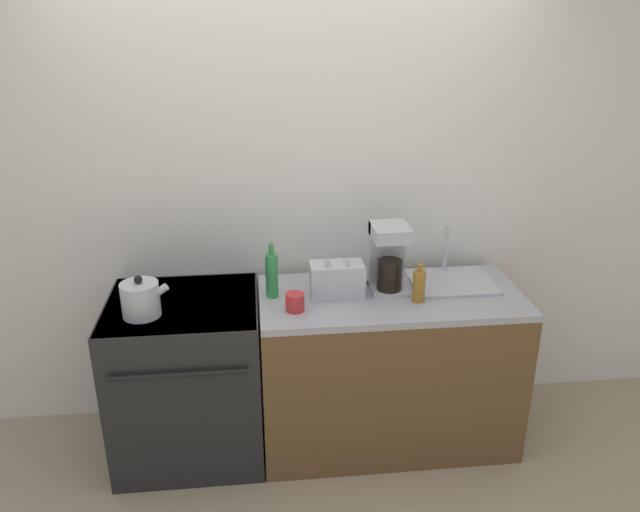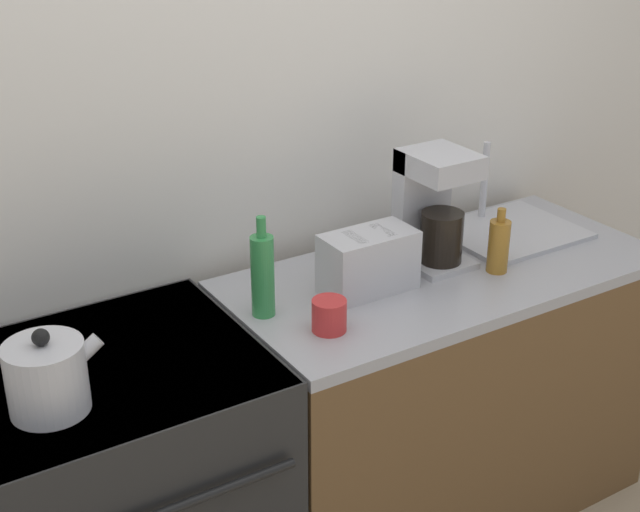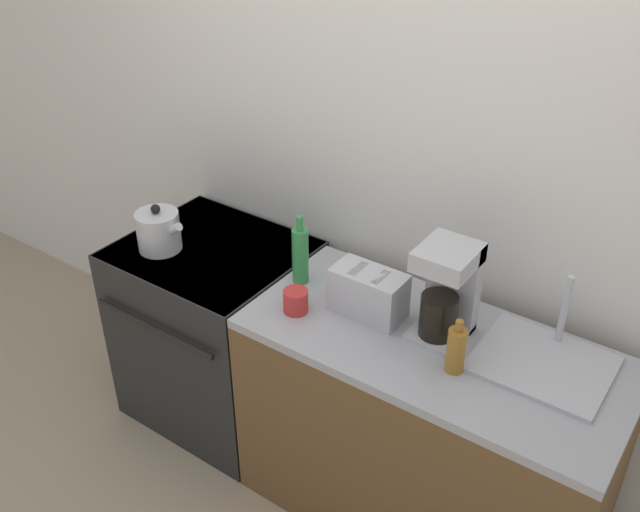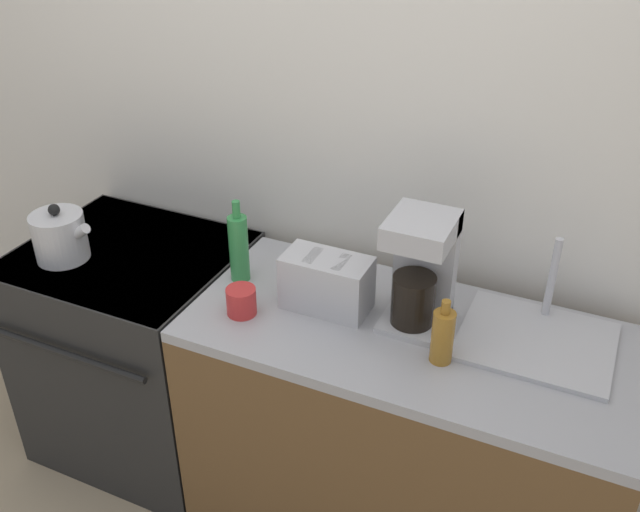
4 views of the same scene
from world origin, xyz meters
The scene contains 11 objects.
ground_plane centered at (0.00, 0.00, 0.00)m, with size 12.00×12.00×0.00m, color tan.
wall_back centered at (0.00, 0.73, 1.30)m, with size 8.00×0.05×2.60m.
stove centered at (-0.59, 0.34, 0.46)m, with size 0.76×0.71×0.89m.
counter_block centered at (0.49, 0.32, 0.44)m, with size 1.37×0.64×0.89m.
kettle centered at (-0.76, 0.22, 0.97)m, with size 0.23×0.18×0.21m.
toaster centered at (0.20, 0.33, 0.98)m, with size 0.27×0.15×0.18m.
coffee_maker centered at (0.48, 0.39, 1.07)m, with size 0.19×0.21×0.36m.
sink_tray centered at (0.84, 0.43, 0.90)m, with size 0.44×0.37×0.28m.
bottle_green centered at (-0.13, 0.36, 1.01)m, with size 0.06×0.06×0.29m.
bottle_amber centered at (0.61, 0.23, 0.97)m, with size 0.06×0.06×0.20m.
cup_red centered at (-0.02, 0.19, 0.93)m, with size 0.09×0.09×0.09m.
Camera 3 is at (1.29, -1.51, 2.47)m, focal length 40.00 mm.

